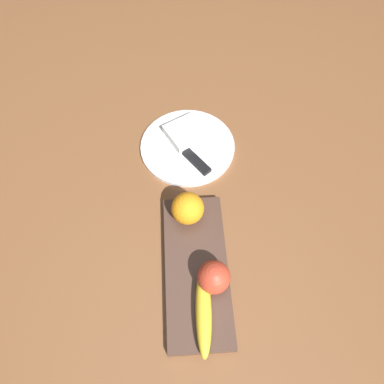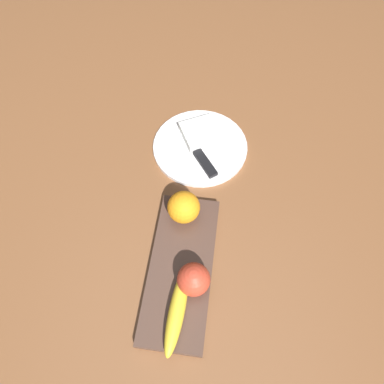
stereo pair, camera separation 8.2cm
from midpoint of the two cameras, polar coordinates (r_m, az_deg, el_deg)
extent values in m
plane|color=brown|center=(0.81, -2.39, -10.44)|extent=(2.40, 2.40, 0.00)
cube|color=#4A3329|center=(0.79, -2.23, -12.64)|extent=(0.34, 0.14, 0.02)
sphere|color=#BF3D28|center=(0.73, 0.30, -13.99)|extent=(0.07, 0.07, 0.07)
ellipsoid|color=yellow|center=(0.74, -1.47, -19.17)|extent=(0.18, 0.04, 0.03)
sphere|color=orange|center=(0.79, -3.67, -2.92)|extent=(0.08, 0.08, 0.08)
cylinder|color=white|center=(0.95, -3.13, 7.26)|extent=(0.25, 0.25, 0.01)
cube|color=white|center=(0.96, -3.25, 9.45)|extent=(0.13, 0.13, 0.03)
cube|color=silver|center=(0.94, -4.14, 6.87)|extent=(0.13, 0.11, 0.00)
cube|color=black|center=(0.91, -1.83, 4.75)|extent=(0.09, 0.07, 0.01)
camera|label=1|loc=(0.04, -92.87, -4.91)|focal=32.75mm
camera|label=2|loc=(0.04, 87.13, 4.91)|focal=32.75mm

